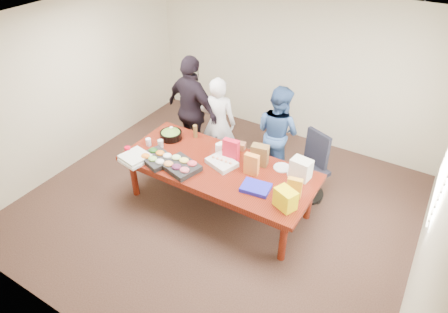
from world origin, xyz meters
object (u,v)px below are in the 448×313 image
Objects in this scene: person_center at (218,123)px; person_right at (278,132)px; office_chair at (310,169)px; sheet_cake at (222,163)px; salad_bowl at (171,135)px; conference_table at (218,186)px.

person_right is (0.95, 0.27, -0.01)m from person_center.
office_chair is 1.38m from sheet_cake.
salad_bowl is (-2.09, -0.68, 0.30)m from office_chair.
person_center is 1.02× the size of person_right.
person_right reaches higher than conference_table.
person_right reaches higher than office_chair.
person_center is 1.07m from sheet_cake.
salad_bowl reaches higher than sheet_cake.
person_right is at bearing -178.74° from office_chair.
person_center is (-0.58, 0.92, 0.43)m from conference_table.
office_chair is 0.64× the size of person_right.
salad_bowl is at bearing 167.03° from conference_table.
person_center is (-1.65, 0.01, 0.30)m from office_chair.
sheet_cake is at bearing 91.44° from person_right.
salad_bowl is at bearing 52.68° from person_right.
person_right reaches higher than sheet_cake.
office_chair is 1.67m from person_center.
sheet_cake is 1.18× the size of salad_bowl.
conference_table is 1.74× the size of person_center.
salad_bowl is at bearing -172.19° from sheet_cake.
sheet_cake is (-0.34, -1.15, -0.01)m from person_right.
conference_table is at bearing 90.62° from person_right.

